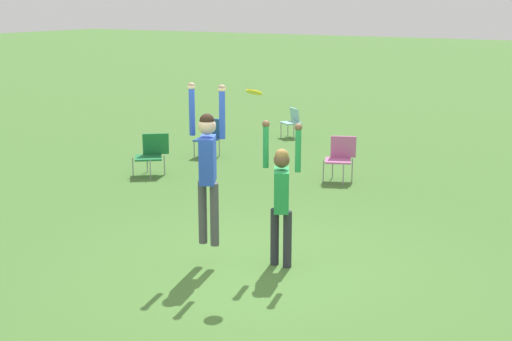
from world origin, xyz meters
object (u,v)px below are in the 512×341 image
at_px(person_defending, 281,191).
at_px(camping_chair_3, 340,155).
at_px(person_jumping, 208,160).
at_px(camping_chair_5, 209,135).
at_px(camping_chair_4, 152,152).
at_px(camping_chair_2, 292,120).
at_px(frisbee, 254,92).

relative_size(person_defending, camping_chair_3, 2.22).
height_order(person_jumping, camping_chair_5, person_jumping).
bearing_deg(camping_chair_4, camping_chair_2, -134.84).
distance_m(person_jumping, person_defending, 1.09).
relative_size(frisbee, camping_chair_5, 0.25).
bearing_deg(camping_chair_5, camping_chair_4, 79.93).
height_order(camping_chair_2, camping_chair_4, camping_chair_4).
bearing_deg(camping_chair_2, camping_chair_4, 119.21).
bearing_deg(camping_chair_2, person_defending, 152.19).
bearing_deg(camping_chair_3, camping_chair_5, -32.86).
height_order(person_defending, camping_chair_5, person_defending).
relative_size(person_defending, camping_chair_4, 2.33).
distance_m(person_jumping, camping_chair_3, 5.40).
height_order(frisbee, camping_chair_3, frisbee).
height_order(person_defending, camping_chair_4, person_defending).
bearing_deg(camping_chair_4, person_jumping, 98.30).
height_order(person_defending, frisbee, frisbee).
relative_size(camping_chair_2, camping_chair_5, 0.87).
distance_m(person_defending, camping_chair_4, 5.91).
distance_m(person_defending, frisbee, 1.44).
xyz_separation_m(camping_chair_3, camping_chair_5, (-3.63, 0.56, -0.02)).
bearing_deg(frisbee, person_jumping, -168.24).
bearing_deg(frisbee, camping_chair_3, 101.66).
distance_m(camping_chair_4, camping_chair_5, 2.14).
bearing_deg(camping_chair_3, frisbee, 77.49).
xyz_separation_m(person_jumping, camping_chair_3, (-0.41, 5.30, -0.96)).
bearing_deg(camping_chair_4, person_defending, 107.61).
xyz_separation_m(camping_chair_2, camping_chair_4, (-0.53, -5.29, 0.03)).
height_order(frisbee, camping_chair_4, frisbee).
bearing_deg(camping_chair_2, camping_chair_5, 115.19).
distance_m(camping_chair_2, camping_chair_5, 3.20).
height_order(person_jumping, frisbee, person_jumping).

